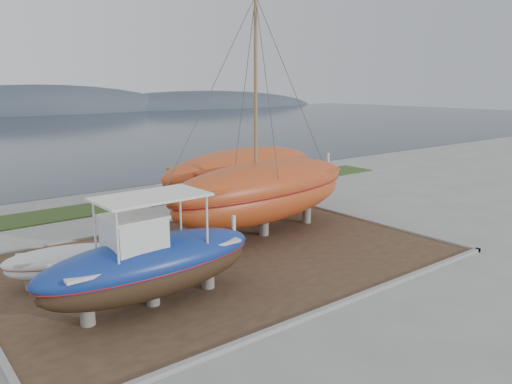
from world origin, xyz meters
TOP-DOWN VIEW (x-y plane):
  - ground at (0.00, 0.00)m, footprint 140.00×140.00m
  - dirt_patch at (0.00, 4.00)m, footprint 18.00×12.00m
  - curb_frame at (0.00, 4.00)m, footprint 18.60×12.60m
  - grass_strip at (0.00, 15.50)m, footprint 44.00×3.00m
  - blue_caique at (-4.43, 1.68)m, footprint 7.61×2.57m
  - white_dinghy at (-5.94, 5.11)m, footprint 4.80×2.85m
  - orange_sailboat at (3.25, 5.37)m, footprint 11.17×4.34m
  - orange_bare_hull at (4.95, 9.29)m, footprint 11.23×4.96m

SIDE VIEW (x-z plane):
  - ground at x=0.00m, z-range 0.00..0.00m
  - dirt_patch at x=0.00m, z-range 0.00..0.06m
  - grass_strip at x=0.00m, z-range 0.00..0.08m
  - curb_frame at x=0.00m, z-range 0.00..0.15m
  - white_dinghy at x=-5.94m, z-range 0.06..1.41m
  - orange_bare_hull at x=4.95m, z-range 0.06..3.62m
  - blue_caique at x=-4.43m, z-range 0.06..3.70m
  - orange_sailboat at x=3.25m, z-range 0.06..10.80m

